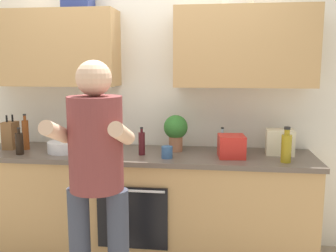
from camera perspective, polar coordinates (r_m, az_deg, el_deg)
ground_plane at (r=3.48m, az=-3.72°, el=-18.69°), size 12.00×12.00×0.00m
back_wall_unit at (r=3.35m, az=-3.12°, el=6.93°), size 4.00×0.38×2.50m
counter at (r=3.29m, az=-3.81°, el=-11.73°), size 2.84×0.67×0.90m
person_standing at (r=2.41m, az=-10.88°, el=-6.50°), size 0.49×0.45×1.66m
bottle_soy at (r=3.31m, az=-21.72°, el=-2.47°), size 0.06×0.06×0.23m
bottle_wine at (r=3.07m, az=-4.03°, el=-2.63°), size 0.05×0.05×0.23m
bottle_water at (r=3.26m, az=8.26°, el=-2.32°), size 0.05×0.05×0.20m
bottle_vinegar at (r=3.48m, az=-20.91°, el=-1.19°), size 0.06×0.06×0.31m
bottle_oil at (r=2.96m, az=17.61°, el=-3.10°), size 0.08×0.08×0.27m
cup_tea at (r=2.97m, az=-0.15°, el=-4.02°), size 0.09×0.09×0.09m
mixing_bowl at (r=3.29m, az=-15.62°, el=-3.08°), size 0.27×0.27×0.09m
knife_block at (r=3.57m, az=-22.88°, el=-1.30°), size 0.10×0.14×0.30m
potted_herb at (r=3.19m, az=1.19°, el=-0.60°), size 0.20×0.20×0.31m
grocery_bag_rice at (r=3.23m, az=16.69°, el=-2.35°), size 0.23×0.20×0.20m
grocery_bag_crisps at (r=3.03m, az=9.65°, el=-3.06°), size 0.22×0.24×0.18m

